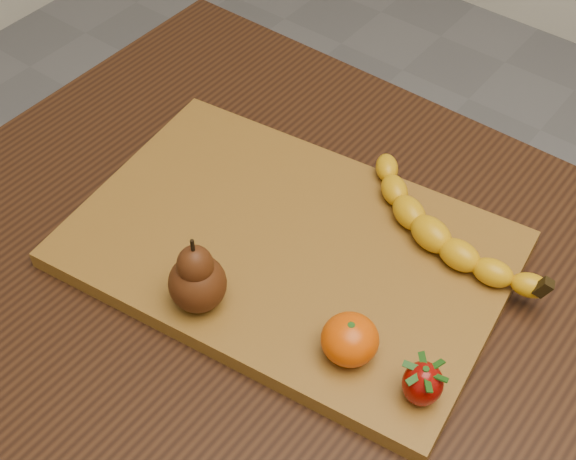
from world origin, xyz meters
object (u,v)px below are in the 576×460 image
Objects in this scene: cutting_board at (288,249)px; pear at (196,273)px; table at (333,365)px; mandarin at (350,339)px.

pear reaches higher than cutting_board.
cutting_board is (-0.09, 0.03, 0.11)m from table.
mandarin reaches higher than table.
pear reaches higher than table.
mandarin is (0.13, -0.07, 0.03)m from cutting_board.
mandarin is at bearing -37.34° from cutting_board.
cutting_board is 0.13m from pear.
table is 18.45× the size of mandarin.
table is 0.15m from mandarin.
mandarin reaches higher than cutting_board.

